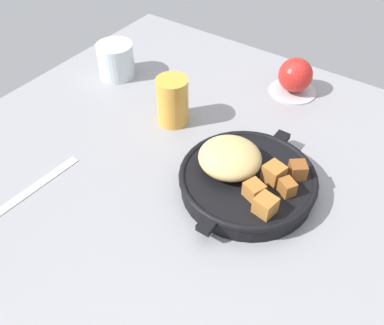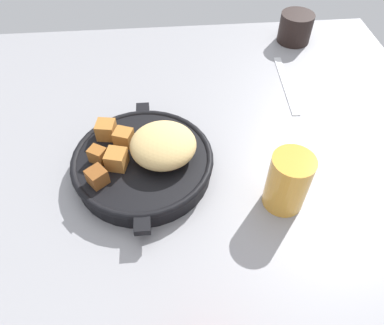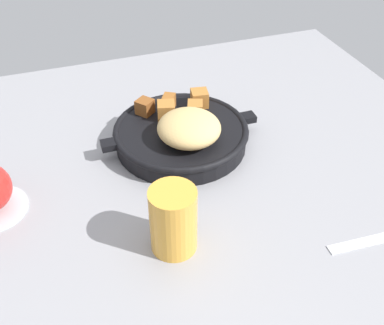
% 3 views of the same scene
% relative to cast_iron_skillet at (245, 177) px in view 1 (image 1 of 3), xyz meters
% --- Properties ---
extents(ground_plane, '(0.93, 0.94, 0.02)m').
position_rel_cast_iron_skillet_xyz_m(ground_plane, '(-0.02, 0.10, -0.04)').
color(ground_plane, gray).
extents(cast_iron_skillet, '(0.28, 0.24, 0.08)m').
position_rel_cast_iron_skillet_xyz_m(cast_iron_skillet, '(0.00, 0.00, 0.00)').
color(cast_iron_skillet, black).
rests_on(cast_iron_skillet, ground_plane).
extents(saucer_plate, '(0.10, 0.10, 0.01)m').
position_rel_cast_iron_skillet_xyz_m(saucer_plate, '(0.32, 0.06, -0.03)').
color(saucer_plate, '#B7BABF').
rests_on(saucer_plate, ground_plane).
extents(red_apple, '(0.07, 0.07, 0.07)m').
position_rel_cast_iron_skillet_xyz_m(red_apple, '(0.32, 0.06, 0.01)').
color(red_apple, red).
rests_on(red_apple, saucer_plate).
extents(butter_knife, '(0.20, 0.03, 0.00)m').
position_rel_cast_iron_skillet_xyz_m(butter_knife, '(-0.22, 0.30, -0.03)').
color(butter_knife, silver).
rests_on(butter_knife, ground_plane).
extents(water_glass_short, '(0.08, 0.08, 0.08)m').
position_rel_cast_iron_skillet_xyz_m(water_glass_short, '(0.15, 0.43, 0.01)').
color(water_glass_short, silver).
rests_on(water_glass_short, ground_plane).
extents(juice_glass_amber, '(0.06, 0.06, 0.10)m').
position_rel_cast_iron_skillet_xyz_m(juice_glass_amber, '(0.08, 0.22, 0.02)').
color(juice_glass_amber, gold).
rests_on(juice_glass_amber, ground_plane).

